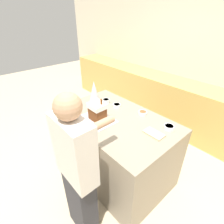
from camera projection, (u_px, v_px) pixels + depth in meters
name	position (u px, v px, depth m)	size (l,w,h in m)	color
ground_plane	(115.00, 170.00, 2.62)	(12.00, 12.00, 0.00)	#C6B28E
wall_back	(198.00, 60.00, 3.12)	(8.00, 0.05, 2.60)	beige
back_cabinet_block	(180.00, 106.00, 3.36)	(6.00, 0.60, 0.94)	tan
kitchen_island	(115.00, 146.00, 2.39)	(1.51, 0.95, 0.92)	gray
baking_tray	(98.00, 119.00, 2.13)	(0.43, 0.31, 0.01)	#B2B2BC
gingerbread_house	(97.00, 111.00, 2.07)	(0.19, 0.17, 0.27)	brown
decorative_tree	(94.00, 93.00, 2.40)	(0.17, 0.17, 0.34)	silver
candy_bowl_beside_tree	(117.00, 105.00, 2.39)	(0.11, 0.11, 0.04)	white
candy_bowl_front_corner	(143.00, 113.00, 2.21)	(0.11, 0.11, 0.04)	white
candy_bowl_behind_tray	(169.00, 127.00, 1.94)	(0.12, 0.12, 0.05)	white
candy_bowl_far_left	(106.00, 101.00, 2.50)	(0.10, 0.10, 0.05)	white
cookbook	(154.00, 134.00, 1.87)	(0.22, 0.13, 0.02)	#CCB78C
person	(78.00, 172.00, 1.56)	(0.42, 0.52, 1.60)	#333338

